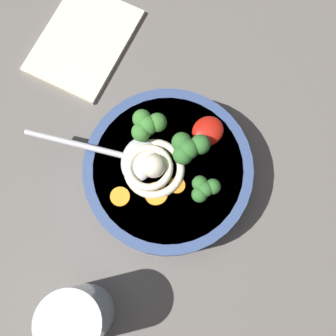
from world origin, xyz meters
TOP-DOWN VIEW (x-y plane):
  - table_slab at (0.00, 0.00)cm, footprint 93.06×93.06cm
  - soup_bowl at (3.04, 3.11)cm, footprint 21.88×21.88cm
  - noodle_pile at (4.61, 2.00)cm, footprint 8.56×8.39cm
  - soup_spoon at (5.97, -1.20)cm, footprint 12.49×16.13cm
  - chili_sauce_dollop at (-3.83, 3.04)cm, footprint 4.23×3.81cm
  - broccoli_floret_far at (-0.32, 3.31)cm, footprint 4.96×4.27cm
  - broccoli_floret_near_spoon at (1.66, -2.33)cm, footprint 4.74×4.08cm
  - broccoli_floret_right at (1.73, 8.29)cm, footprint 3.81×3.28cm
  - carrot_slice_beside_chili at (6.39, 4.66)cm, footprint 2.89×2.89cm
  - carrot_slice_center at (9.98, 1.95)cm, footprint 2.44×2.44cm
  - carrot_slice_extra_b at (3.73, 5.59)cm, footprint 2.04×2.04cm
  - drinking_glass at (23.00, 9.56)cm, footprint 7.43×7.43cm
  - folded_napkin at (-1.45, -21.20)cm, footprint 20.29×17.79cm

SIDE VIEW (x-z plane):
  - table_slab at x=0.00cm, z-range 0.00..3.05cm
  - folded_napkin at x=-1.45cm, z-range 3.05..3.85cm
  - soup_bowl at x=3.04cm, z-range 3.15..8.91cm
  - drinking_glass at x=23.00cm, z-range 3.05..13.87cm
  - carrot_slice_extra_b at x=3.73cm, z-range 8.82..9.35cm
  - carrot_slice_center at x=9.98cm, z-range 8.82..9.40cm
  - carrot_slice_beside_chili at x=6.39cm, z-range 8.82..9.45cm
  - soup_spoon at x=5.97cm, z-range 8.82..10.42cm
  - chili_sauce_dollop at x=-3.83cm, z-range 8.82..10.72cm
  - noodle_pile at x=4.61cm, z-range 8.17..11.61cm
  - broccoli_floret_right at x=1.73cm, z-range 9.20..12.21cm
  - broccoli_floret_near_spoon at x=1.66cm, z-range 9.29..13.04cm
  - broccoli_floret_far at x=-0.32cm, z-range 9.31..13.23cm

